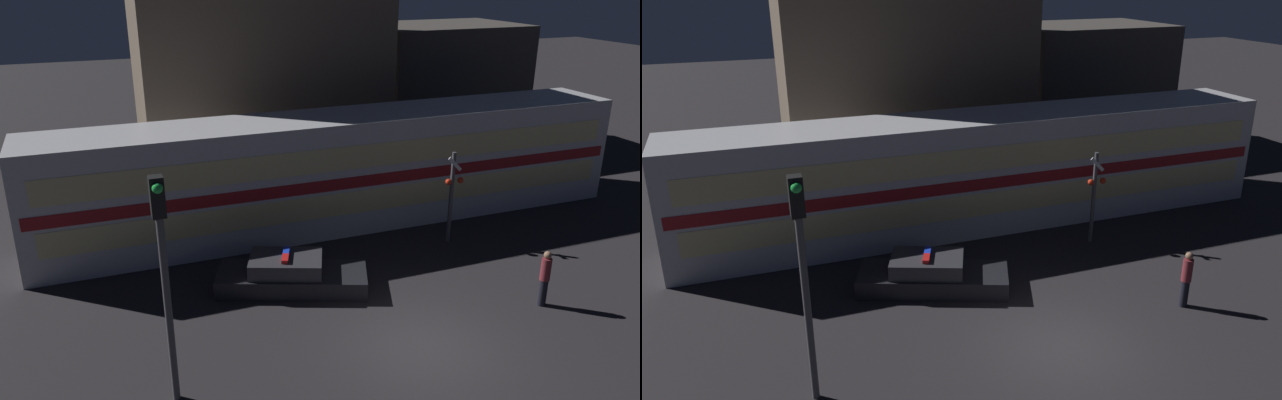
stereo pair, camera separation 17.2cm
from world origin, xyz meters
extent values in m
plane|color=#262326|center=(0.00, 0.00, 0.00)|extent=(120.00, 120.00, 0.00)
cube|color=silver|center=(1.43, 8.84, 2.16)|extent=(23.13, 3.04, 4.32)
cube|color=maroon|center=(1.43, 7.31, 2.16)|extent=(22.67, 0.03, 0.43)
cube|color=beige|center=(1.43, 7.31, 1.38)|extent=(21.97, 0.02, 0.86)
cube|color=beige|center=(1.43, 7.31, 3.11)|extent=(21.97, 0.02, 0.86)
cube|color=black|center=(-2.20, 4.35, 0.30)|extent=(4.98, 3.37, 0.60)
cube|color=#333338|center=(-2.37, 4.42, 0.85)|extent=(2.65, 2.26, 0.50)
cube|color=red|center=(-2.47, 4.18, 1.16)|extent=(0.38, 0.56, 0.12)
cube|color=blue|center=(-2.28, 4.66, 1.16)|extent=(0.38, 0.56, 0.12)
cylinder|color=black|center=(4.44, 0.66, 0.42)|extent=(0.25, 0.25, 0.84)
cylinder|color=maroon|center=(4.44, 0.66, 1.19)|extent=(0.30, 0.30, 0.70)
sphere|color=#8C664C|center=(4.44, 0.66, 1.65)|extent=(0.23, 0.23, 0.23)
cylinder|color=#4C4C51|center=(4.34, 5.69, 1.71)|extent=(0.14, 0.14, 3.41)
sphere|color=red|center=(4.10, 5.55, 2.39)|extent=(0.22, 0.22, 0.22)
sphere|color=red|center=(4.59, 5.55, 2.39)|extent=(0.22, 0.22, 0.22)
cube|color=white|center=(4.34, 5.60, 3.00)|extent=(0.58, 0.03, 0.58)
cylinder|color=#4C4C51|center=(-6.48, 0.27, 2.31)|extent=(0.17, 0.17, 4.62)
cube|color=black|center=(-6.48, 0.27, 5.07)|extent=(0.30, 0.30, 0.90)
sphere|color=green|center=(-6.48, 0.08, 5.32)|extent=(0.23, 0.23, 0.23)
cube|color=brown|center=(0.19, 15.06, 5.44)|extent=(11.06, 4.44, 10.87)
cube|color=#47423D|center=(11.19, 17.92, 3.30)|extent=(8.27, 5.78, 6.61)
camera|label=1|loc=(-7.72, -12.25, 9.57)|focal=35.00mm
camera|label=2|loc=(-7.56, -12.31, 9.57)|focal=35.00mm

